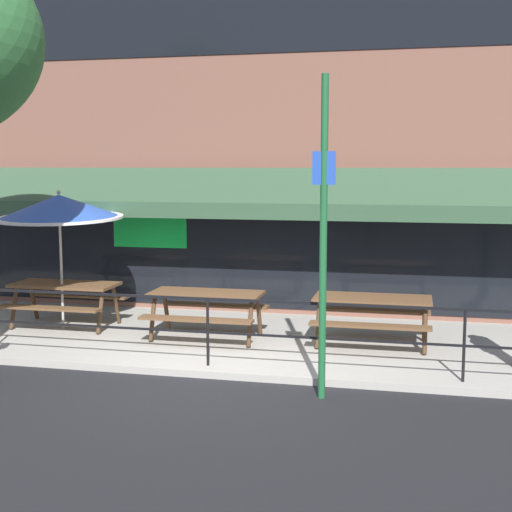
% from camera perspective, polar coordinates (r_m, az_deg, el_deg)
% --- Properties ---
extents(ground_plane, '(120.00, 120.00, 0.00)m').
position_cam_1_polar(ground_plane, '(9.90, -4.35, -9.74)').
color(ground_plane, black).
extents(patio_deck, '(15.00, 4.00, 0.10)m').
position_cam_1_polar(patio_deck, '(11.74, -1.49, -6.74)').
color(patio_deck, '#ADA89E').
rests_on(patio_deck, ground).
extents(restaurant_building, '(15.00, 1.60, 8.01)m').
position_cam_1_polar(restaurant_building, '(13.61, 0.79, 11.83)').
color(restaurant_building, brown).
rests_on(restaurant_building, ground).
extents(patio_railing, '(13.84, 0.04, 0.97)m').
position_cam_1_polar(patio_railing, '(9.98, -3.89, -4.86)').
color(patio_railing, black).
rests_on(patio_railing, patio_deck).
extents(picnic_table_left, '(1.80, 1.42, 0.76)m').
position_cam_1_polar(picnic_table_left, '(12.79, -15.03, -2.82)').
color(picnic_table_left, brown).
rests_on(picnic_table_left, patio_deck).
extents(picnic_table_centre, '(1.80, 1.42, 0.76)m').
position_cam_1_polar(picnic_table_centre, '(11.53, -4.00, -3.68)').
color(picnic_table_centre, brown).
rests_on(picnic_table_centre, patio_deck).
extents(picnic_table_right, '(1.80, 1.42, 0.76)m').
position_cam_1_polar(picnic_table_right, '(11.22, 9.29, -4.06)').
color(picnic_table_right, brown).
rests_on(picnic_table_right, patio_deck).
extents(patio_umbrella_left, '(2.14, 2.14, 2.38)m').
position_cam_1_polar(patio_umbrella_left, '(12.53, -15.47, 3.75)').
color(patio_umbrella_left, '#B7B2A8').
rests_on(patio_umbrella_left, patio_deck).
extents(street_sign_pole, '(0.28, 0.09, 3.97)m').
position_cam_1_polar(street_sign_pole, '(8.71, 5.41, 1.64)').
color(street_sign_pole, '#1E6033').
rests_on(street_sign_pole, ground).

